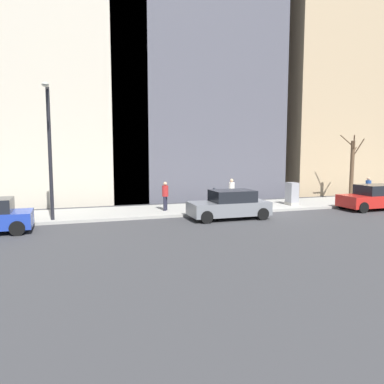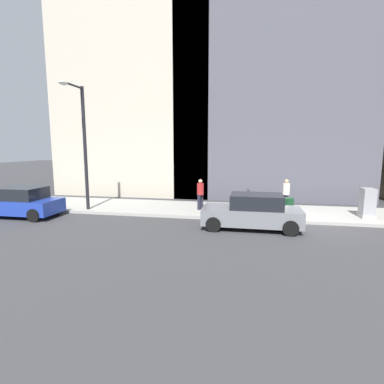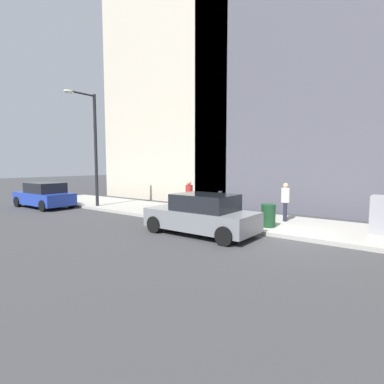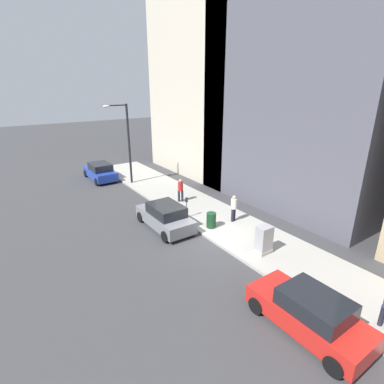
{
  "view_description": "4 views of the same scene",
  "coord_description": "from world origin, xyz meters",
  "views": [
    {
      "loc": [
        -19.16,
        10.49,
        3.6
      ],
      "look_at": [
        1.45,
        3.77,
        1.19
      ],
      "focal_mm": 35.0,
      "sensor_mm": 36.0,
      "label": 1
    },
    {
      "loc": [
        -14.19,
        2.68,
        3.51
      ],
      "look_at": [
        0.77,
        5.62,
        1.24
      ],
      "focal_mm": 28.0,
      "sensor_mm": 36.0,
      "label": 2
    },
    {
      "loc": [
        -10.19,
        -3.77,
        2.59
      ],
      "look_at": [
        1.84,
        5.3,
        1.22
      ],
      "focal_mm": 28.0,
      "sensor_mm": 36.0,
      "label": 3
    },
    {
      "loc": [
        -9.04,
        -11.61,
        8.09
      ],
      "look_at": [
        1.96,
        4.36,
        1.08
      ],
      "focal_mm": 28.0,
      "sensor_mm": 36.0,
      "label": 4
    }
  ],
  "objects": [
    {
      "name": "streetlamp",
      "position": [
        0.28,
        11.41,
        4.02
      ],
      "size": [
        1.97,
        0.32,
        6.5
      ],
      "color": "black",
      "rests_on": "sidewalk"
    },
    {
      "name": "ground_plane",
      "position": [
        0.0,
        0.0,
        0.0
      ],
      "size": [
        120.0,
        120.0,
        0.0
      ],
      "primitive_type": "plane",
      "color": "#38383A"
    },
    {
      "name": "trash_bin",
      "position": [
        0.9,
        0.83,
        0.6
      ],
      "size": [
        0.56,
        0.56,
        0.9
      ],
      "primitive_type": "cylinder",
      "color": "#14381E",
      "rests_on": "sidewalk"
    },
    {
      "name": "parking_meter",
      "position": [
        0.45,
        2.77,
        0.98
      ],
      "size": [
        0.14,
        0.1,
        1.35
      ],
      "color": "slate",
      "rests_on": "sidewalk"
    },
    {
      "name": "office_tower_right",
      "position": [
        11.28,
        11.26,
        8.09
      ],
      "size": [
        11.56,
        11.56,
        16.19
      ],
      "primitive_type": "cube",
      "color": "#BCB29E",
      "rests_on": "ground"
    },
    {
      "name": "pedestrian_far_corner",
      "position": [
        1.64,
        5.33,
        1.09
      ],
      "size": [
        0.36,
        0.36,
        1.66
      ],
      "rotation": [
        0.0,
        0.0,
        2.58
      ],
      "color": "#1E1E2D",
      "rests_on": "sidewalk"
    },
    {
      "name": "parked_car_blue",
      "position": [
        -1.2,
        14.22,
        0.74
      ],
      "size": [
        1.95,
        4.21,
        1.52
      ],
      "rotation": [
        0.0,
        0.0,
        0.01
      ],
      "color": "#1E389E",
      "rests_on": "ground"
    },
    {
      "name": "utility_box",
      "position": [
        1.3,
        -2.87,
        0.85
      ],
      "size": [
        0.83,
        0.61,
        1.43
      ],
      "color": "#A8A399",
      "rests_on": "sidewalk"
    },
    {
      "name": "sidewalk",
      "position": [
        2.0,
        0.0,
        0.07
      ],
      "size": [
        4.0,
        36.0,
        0.15
      ],
      "primitive_type": "cube",
      "color": "#9E9B93",
      "rests_on": "ground"
    },
    {
      "name": "parked_car_grey",
      "position": [
        -1.21,
        2.54,
        0.74
      ],
      "size": [
        1.93,
        4.21,
        1.52
      ],
      "rotation": [
        0.0,
        0.0,
        -0.0
      ],
      "color": "slate",
      "rests_on": "ground"
    },
    {
      "name": "pedestrian_midblock",
      "position": [
        2.56,
        0.76,
        1.09
      ],
      "size": [
        0.39,
        0.36,
        1.66
      ],
      "rotation": [
        0.0,
        0.0,
        0.35
      ],
      "color": "#1E1E2D",
      "rests_on": "sidewalk"
    },
    {
      "name": "office_block_center",
      "position": [
        11.91,
        1.42,
        13.28
      ],
      "size": [
        12.82,
        12.82,
        26.57
      ],
      "primitive_type": "cube",
      "color": "#4C4C56",
      "rests_on": "ground"
    }
  ]
}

